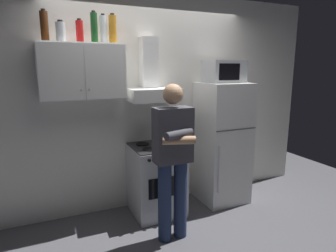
% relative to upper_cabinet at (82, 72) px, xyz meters
% --- Properties ---
extents(ground_plane, '(7.00, 7.00, 0.00)m').
position_rel_upper_cabinet_xyz_m(ground_plane, '(0.85, -0.37, -1.75)').
color(ground_plane, '#4C4C51').
extents(back_wall_tiled, '(4.80, 0.10, 2.70)m').
position_rel_upper_cabinet_xyz_m(back_wall_tiled, '(0.85, 0.23, -0.40)').
color(back_wall_tiled, silver).
rests_on(back_wall_tiled, ground_plane).
extents(upper_cabinet, '(0.90, 0.37, 0.60)m').
position_rel_upper_cabinet_xyz_m(upper_cabinet, '(0.00, 0.00, 0.00)').
color(upper_cabinet, white).
extents(stove_oven, '(0.60, 0.62, 0.87)m').
position_rel_upper_cabinet_xyz_m(stove_oven, '(0.80, -0.13, -1.32)').
color(stove_oven, silver).
rests_on(stove_oven, ground_plane).
extents(range_hood, '(0.60, 0.44, 0.75)m').
position_rel_upper_cabinet_xyz_m(range_hood, '(0.80, 0.00, -0.15)').
color(range_hood, white).
extents(refrigerator, '(0.60, 0.62, 1.60)m').
position_rel_upper_cabinet_xyz_m(refrigerator, '(1.75, -0.12, -0.95)').
color(refrigerator, white).
rests_on(refrigerator, ground_plane).
extents(microwave, '(0.48, 0.37, 0.28)m').
position_rel_upper_cabinet_xyz_m(microwave, '(1.75, -0.11, -0.01)').
color(microwave, '#B7BABF').
rests_on(microwave, refrigerator).
extents(person_standing, '(0.38, 0.33, 1.64)m').
position_rel_upper_cabinet_xyz_m(person_standing, '(0.75, -0.73, -0.85)').
color(person_standing, navy).
rests_on(person_standing, ground_plane).
extents(bottle_soda_red, '(0.08, 0.08, 0.25)m').
position_rel_upper_cabinet_xyz_m(bottle_soda_red, '(0.00, 0.04, 0.42)').
color(bottle_soda_red, red).
rests_on(bottle_soda_red, upper_cabinet).
extents(bottle_liquor_amber, '(0.08, 0.08, 0.32)m').
position_rel_upper_cabinet_xyz_m(bottle_liquor_amber, '(0.36, 0.02, 0.45)').
color(bottle_liquor_amber, '#B7721E').
rests_on(bottle_liquor_amber, upper_cabinet).
extents(bottle_wine_green, '(0.07, 0.07, 0.33)m').
position_rel_upper_cabinet_xyz_m(bottle_wine_green, '(0.15, -0.03, 0.46)').
color(bottle_wine_green, '#19471E').
rests_on(bottle_wine_green, upper_cabinet).
extents(bottle_rum_dark, '(0.08, 0.08, 0.32)m').
position_rel_upper_cabinet_xyz_m(bottle_rum_dark, '(-0.34, 0.01, 0.45)').
color(bottle_rum_dark, '#47230F').
rests_on(bottle_rum_dark, upper_cabinet).
extents(bottle_canister_steel, '(0.09, 0.09, 0.21)m').
position_rel_upper_cabinet_xyz_m(bottle_canister_steel, '(-0.19, -0.03, 0.40)').
color(bottle_canister_steel, '#B2B5BA').
rests_on(bottle_canister_steel, upper_cabinet).
extents(bottle_vodka_clear, '(0.07, 0.07, 0.31)m').
position_rel_upper_cabinet_xyz_m(bottle_vodka_clear, '(0.26, 0.04, 0.45)').
color(bottle_vodka_clear, silver).
rests_on(bottle_vodka_clear, upper_cabinet).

